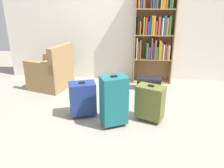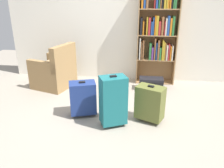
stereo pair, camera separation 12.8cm
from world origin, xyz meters
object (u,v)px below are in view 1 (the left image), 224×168
Objects in this scene: armchair at (52,73)px; suitcase_olive at (150,102)px; bookshelf at (154,31)px; mug at (77,85)px; storage_box at (149,83)px; suitcase_navy_blue at (83,98)px; suitcase_teal at (114,100)px.

suitcase_olive is (1.89, -1.18, -0.01)m from armchair.
suitcase_olive is at bearing -95.76° from bookshelf.
armchair is at bearing -173.44° from mug.
storage_box reaches higher than mug.
suitcase_navy_blue is (-1.21, -1.63, -0.81)m from bookshelf.
suitcase_teal is (0.86, -1.43, 0.36)m from mug.
suitcase_teal is at bearing -110.45° from bookshelf.
suitcase_olive is at bearing -41.56° from mug.
bookshelf is 2.27m from armchair.
suitcase_teal is (1.36, -1.37, 0.09)m from armchair.
armchair is (-2.06, -0.51, -0.80)m from bookshelf.
suitcase_olive is (1.39, -1.24, 0.25)m from mug.
suitcase_olive is (-0.08, -1.26, 0.18)m from storage_box.
suitcase_olive reaches higher than suitcase_navy_blue.
armchair is 1.16× the size of suitcase_teal.
suitcase_navy_blue is 0.99× the size of suitcase_olive.
suitcase_teal is 0.57m from suitcase_olive.
mug is 1.88m from suitcase_olive.
bookshelf is 4.27× the size of storage_box.
armchair is 1.56× the size of suitcase_olive.
suitcase_teal is 1.35× the size of suitcase_olive.
suitcase_navy_blue is (0.36, -1.18, 0.25)m from mug.
suitcase_teal is 0.57m from suitcase_navy_blue.
suitcase_navy_blue is at bearing -73.15° from mug.
suitcase_navy_blue is at bearing -52.62° from armchair.
suitcase_olive is at bearing 19.73° from suitcase_teal.
storage_box is 0.83× the size of suitcase_olive.
suitcase_teal reaches higher than suitcase_olive.
armchair is 2.23m from suitcase_olive.
bookshelf is 17.02× the size of mug.
armchair is 0.57m from mug.
suitcase_navy_blue is (-0.51, 0.25, -0.10)m from suitcase_teal.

